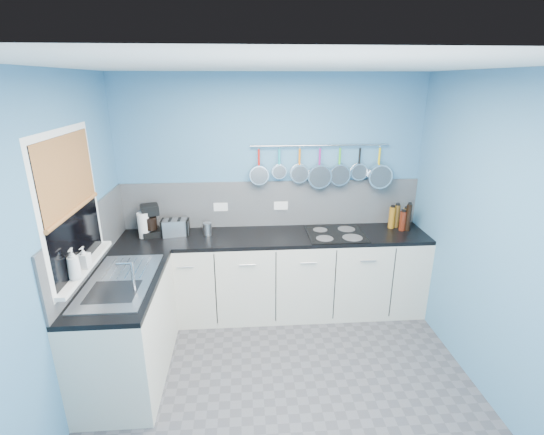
{
  "coord_description": "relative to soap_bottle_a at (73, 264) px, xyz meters",
  "views": [
    {
      "loc": [
        -0.29,
        -2.57,
        2.41
      ],
      "look_at": [
        -0.05,
        0.75,
        1.25
      ],
      "focal_mm": 25.95,
      "sensor_mm": 36.0,
      "label": 1
    }
  ],
  "objects": [
    {
      "name": "floor",
      "position": [
        1.53,
        -0.07,
        -1.18
      ],
      "size": [
        3.2,
        3.0,
        0.02
      ],
      "primitive_type": "cube",
      "color": "#47474C",
      "rests_on": "ground"
    },
    {
      "name": "ceiling",
      "position": [
        1.53,
        -0.07,
        1.34
      ],
      "size": [
        3.2,
        3.0,
        0.02
      ],
      "primitive_type": "cube",
      "color": "white",
      "rests_on": "ground"
    },
    {
      "name": "wall_back",
      "position": [
        1.53,
        1.44,
        0.08
      ],
      "size": [
        3.2,
        0.02,
        2.5
      ],
      "primitive_type": "cube",
      "color": "teal",
      "rests_on": "ground"
    },
    {
      "name": "wall_front",
      "position": [
        1.53,
        -1.58,
        0.08
      ],
      "size": [
        3.2,
        0.02,
        2.5
      ],
      "primitive_type": "cube",
      "color": "teal",
      "rests_on": "ground"
    },
    {
      "name": "wall_left",
      "position": [
        -0.08,
        -0.07,
        0.08
      ],
      "size": [
        0.02,
        3.0,
        2.5
      ],
      "primitive_type": "cube",
      "color": "teal",
      "rests_on": "ground"
    },
    {
      "name": "wall_right",
      "position": [
        3.14,
        -0.07,
        0.08
      ],
      "size": [
        0.02,
        3.0,
        2.5
      ],
      "primitive_type": "cube",
      "color": "teal",
      "rests_on": "ground"
    },
    {
      "name": "backsplash_back",
      "position": [
        1.53,
        1.41,
        -0.02
      ],
      "size": [
        3.2,
        0.02,
        0.5
      ],
      "primitive_type": "cube",
      "color": "gray",
      "rests_on": "wall_back"
    },
    {
      "name": "backsplash_left",
      "position": [
        -0.06,
        0.53,
        -0.02
      ],
      "size": [
        0.02,
        1.8,
        0.5
      ],
      "primitive_type": "cube",
      "color": "gray",
      "rests_on": "wall_left"
    },
    {
      "name": "cabinet_run_back",
      "position": [
        1.53,
        1.13,
        -0.74
      ],
      "size": [
        3.2,
        0.6,
        0.86
      ],
      "primitive_type": "cube",
      "color": "beige",
      "rests_on": "ground"
    },
    {
      "name": "worktop_back",
      "position": [
        1.53,
        1.13,
        -0.29
      ],
      "size": [
        3.2,
        0.6,
        0.04
      ],
      "primitive_type": "cube",
      "color": "black",
      "rests_on": "cabinet_run_back"
    },
    {
      "name": "cabinet_run_left",
      "position": [
        0.23,
        0.23,
        -0.74
      ],
      "size": [
        0.6,
        1.2,
        0.86
      ],
      "primitive_type": "cube",
      "color": "beige",
      "rests_on": "ground"
    },
    {
      "name": "worktop_left",
      "position": [
        0.23,
        0.23,
        -0.29
      ],
      "size": [
        0.6,
        1.2,
        0.04
      ],
      "primitive_type": "cube",
      "color": "black",
      "rests_on": "cabinet_run_left"
    },
    {
      "name": "window_frame",
      "position": [
        -0.05,
        0.23,
        0.38
      ],
      "size": [
        0.01,
        1.0,
        1.1
      ],
      "primitive_type": "cube",
      "color": "white",
      "rests_on": "wall_left"
    },
    {
      "name": "window_glass",
      "position": [
        -0.04,
        0.23,
        0.38
      ],
      "size": [
        0.01,
        0.9,
        1.0
      ],
      "primitive_type": "cube",
      "color": "black",
      "rests_on": "wall_left"
    },
    {
      "name": "bamboo_blind",
      "position": [
        -0.03,
        0.23,
        0.61
      ],
      "size": [
        0.01,
        0.9,
        0.55
      ],
      "primitive_type": "cube",
      "color": "brown",
      "rests_on": "wall_left"
    },
    {
      "name": "window_sill",
      "position": [
        -0.02,
        0.23,
        -0.13
      ],
      "size": [
        0.1,
        0.98,
        0.03
      ],
      "primitive_type": "cube",
      "color": "white",
      "rests_on": "wall_left"
    },
    {
      "name": "sink_unit",
      "position": [
        0.23,
        0.23,
        -0.27
      ],
      "size": [
        0.5,
        0.95,
        0.01
      ],
      "primitive_type": "cube",
      "color": "silver",
      "rests_on": "worktop_left"
    },
    {
      "name": "mixer_tap",
      "position": [
        0.39,
        0.05,
        -0.14
      ],
      "size": [
        0.12,
        0.08,
        0.26
      ],
      "primitive_type": null,
      "color": "silver",
      "rests_on": "worktop_left"
    },
    {
      "name": "socket_left",
      "position": [
        0.98,
        1.4,
        -0.04
      ],
      "size": [
        0.15,
        0.01,
        0.09
      ],
      "primitive_type": "cube",
      "color": "white",
      "rests_on": "backsplash_back"
    },
    {
      "name": "socket_right",
      "position": [
        1.63,
        1.4,
        -0.04
      ],
      "size": [
        0.15,
        0.01,
        0.09
      ],
      "primitive_type": "cube",
      "color": "white",
      "rests_on": "backsplash_back"
    },
    {
      "name": "pot_rail",
      "position": [
        2.03,
        1.38,
        0.61
      ],
      "size": [
        1.45,
        0.02,
        0.02
      ],
      "primitive_type": "cylinder",
      "rotation": [
        0.0,
        1.57,
        0.0
      ],
      "color": "silver",
      "rests_on": "wall_back"
    },
    {
      "name": "soap_bottle_a",
      "position": [
        0.0,
        0.0,
        0.0
      ],
      "size": [
        0.1,
        0.1,
        0.24
      ],
      "primitive_type": "imported",
      "rotation": [
        0.0,
        0.0,
        0.04
      ],
      "color": "white",
      "rests_on": "window_sill"
    },
    {
      "name": "soap_bottle_b",
      "position": [
        0.0,
        0.18,
        -0.03
      ],
      "size": [
        0.09,
        0.09,
        0.17
      ],
      "primitive_type": "imported",
      "rotation": [
        0.0,
        0.0,
        -0.14
      ],
      "color": "white",
      "rests_on": "window_sill"
    },
    {
      "name": "paper_towel",
      "position": [
        0.21,
        1.17,
        -0.14
      ],
      "size": [
        0.12,
        0.12,
        0.26
      ],
      "primitive_type": "cylinder",
      "rotation": [
        0.0,
        0.0,
        0.05
      ],
      "color": "white",
      "rests_on": "worktop_back"
    },
    {
      "name": "coffee_maker",
      "position": [
        0.27,
        1.22,
        -0.11
      ],
      "size": [
        0.24,
        0.25,
        0.32
      ],
      "primitive_type": null,
      "rotation": [
        0.0,
        0.0,
        0.33
      ],
      "color": "black",
      "rests_on": "worktop_back"
    },
    {
      "name": "toaster",
      "position": [
        0.52,
        1.2,
        -0.19
      ],
      "size": [
        0.28,
        0.19,
        0.17
      ],
      "primitive_type": "cube",
      "rotation": [
        0.0,
        0.0,
        0.18
      ],
      "color": "silver",
      "rests_on": "worktop_back"
    },
    {
      "name": "canister",
      "position": [
        0.85,
        1.18,
        -0.2
      ],
      "size": [
        0.09,
        0.09,
        0.13
      ],
      "primitive_type": "cylinder",
      "rotation": [
        0.0,
        0.0,
        -0.01
      ],
      "color": "silver",
      "rests_on": "worktop_back"
    },
    {
      "name": "hob",
      "position": [
        2.18,
        1.09,
        -0.26
      ],
      "size": [
        0.59,
        0.52,
        0.01
      ],
      "primitive_type": "cube",
      "color": "black",
      "rests_on": "worktop_back"
    },
    {
      "name": "pan_0",
      "position": [
        1.4,
        1.37,
        0.41
      ],
      "size": [
        0.2,
        0.08,
        0.39
      ],
      "primitive_type": null,
      "color": "silver",
      "rests_on": "pot_rail"
    },
    {
      "name": "pan_1",
      "position": [
        1.61,
        1.37,
        0.44
      ],
      "size": [
        0.15,
        0.05,
        0.34
      ],
      "primitive_type": null,
      "color": "silver",
      "rests_on": "pot_rail"
    },
    {
      "name": "pan_2",
      "position": [
        1.82,
        1.37,
        0.42
      ],
      "size": [
        0.19,
        0.06,
        0.38
      ],
      "primitive_type": null,
      "color": "silver",
      "rests_on": "pot_rail"
    },
    {
      "name": "pan_3",
      "position": [
        2.03,
        1.37,
        0.39
      ],
      "size": [
        0.26,
        0.08,
        0.45
      ],
      "primitive_type": null,
      "color": "silver",
      "rests_on": "pot_rail"
    },
    {
      "name": "pan_4",
      "position": [
        2.24,
        1.37,
        0.4
      ],
      "size": [
        0.23,
        0.07,
        0.42
      ],
      "primitive_type": null,
      "color": "silver",
      "rests_on": "pot_rail"
    },
    {
      "name": "pan_5",
      "position": [
        2.45,
        1.37,
        0.43
      ],
      "size": [
        0.18,
        0.06,
        0.37
      ],
      "primitive_type": null,
      "color": "silver",
      "rests_on": "pot_rail"
    },
    {
      "name": "pan_6",
      "position": [
        2.67,
        1.37,
        0.39
      ],
      "size": [
        0.26,
        0.12,
        0.45
      ],
      "primitive_type": null,
      "color": "silver",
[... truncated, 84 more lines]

